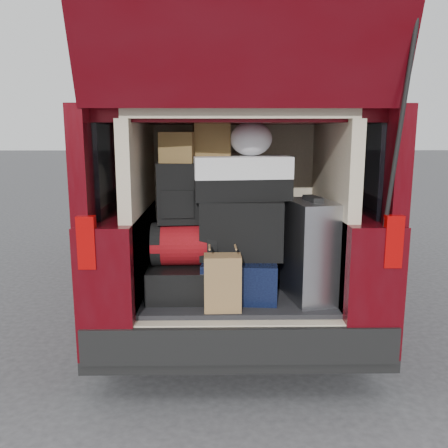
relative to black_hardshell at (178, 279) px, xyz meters
The scene contains 14 objects.
ground 0.78m from the black_hardshell, 20.75° to the right, with size 80.00×80.00×0.00m, color #323235.
minivan 1.77m from the black_hardshell, 76.87° to the left, with size 1.90×5.35×2.77m.
load_floor 0.56m from the black_hardshell, 17.38° to the left, with size 1.24×1.05×0.55m, color black.
black_hardshell is the anchor object (origin of this frame).
navy_hardshell 0.42m from the black_hardshell, ahead, with size 0.48×0.59×0.26m, color black.
silver_roller 0.91m from the black_hardshell, ahead, with size 0.27×0.43×0.65m, color white.
kraft_bag 0.43m from the black_hardshell, 45.84° to the right, with size 0.22×0.14×0.35m, color olive.
red_duffel 0.25m from the black_hardshell, 24.53° to the right, with size 0.43×0.28×0.28m, color maroon.
black_soft_case 0.55m from the black_hardshell, ahead, with size 0.53×0.32×0.38m, color black.
backpack 0.58m from the black_hardshell, 37.89° to the right, with size 0.28×0.17×0.39m, color black.
twotone_duffel 0.80m from the black_hardshell, ahead, with size 0.63×0.32×0.28m, color white.
grocery_sack_lower 0.87m from the black_hardshell, 67.52° to the left, with size 0.21×0.18×0.20m, color brown.
grocery_sack_upper 0.97m from the black_hardshell, 29.09° to the left, with size 0.24×0.19×0.24m, color brown.
plastic_bag_center 1.05m from the black_hardshell, ahead, with size 0.28×0.26×0.22m, color silver.
Camera 1 is at (-0.13, -2.92, 1.63)m, focal length 38.00 mm.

